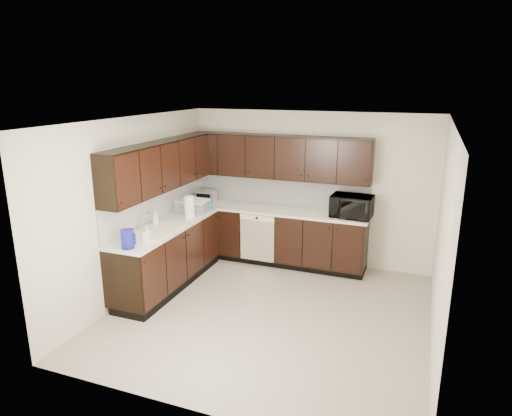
{
  "coord_description": "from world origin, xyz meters",
  "views": [
    {
      "loc": [
        1.76,
        -5.14,
        2.95
      ],
      "look_at": [
        -0.41,
        0.6,
        1.24
      ],
      "focal_mm": 32.0,
      "sensor_mm": 36.0,
      "label": 1
    }
  ],
  "objects_px": {
    "sink": "(155,235)",
    "blue_pitcher": "(128,239)",
    "storage_bin": "(193,206)",
    "toaster_oven": "(206,196)",
    "microwave": "(352,206)"
  },
  "relations": [
    {
      "from": "sink",
      "to": "blue_pitcher",
      "type": "xyz_separation_m",
      "value": [
        0.05,
        -0.69,
        0.18
      ]
    },
    {
      "from": "microwave",
      "to": "blue_pitcher",
      "type": "distance_m",
      "value": 3.34
    },
    {
      "from": "microwave",
      "to": "toaster_oven",
      "type": "distance_m",
      "value": 2.5
    },
    {
      "from": "sink",
      "to": "storage_bin",
      "type": "relative_size",
      "value": 1.72
    },
    {
      "from": "storage_bin",
      "to": "blue_pitcher",
      "type": "height_order",
      "value": "blue_pitcher"
    },
    {
      "from": "storage_bin",
      "to": "toaster_oven",
      "type": "bearing_deg",
      "value": 97.2
    },
    {
      "from": "sink",
      "to": "toaster_oven",
      "type": "bearing_deg",
      "value": 92.3
    },
    {
      "from": "toaster_oven",
      "to": "storage_bin",
      "type": "distance_m",
      "value": 0.65
    },
    {
      "from": "sink",
      "to": "storage_bin",
      "type": "xyz_separation_m",
      "value": [
        0.01,
        1.07,
        0.15
      ]
    },
    {
      "from": "blue_pitcher",
      "to": "storage_bin",
      "type": "bearing_deg",
      "value": 92.74
    },
    {
      "from": "toaster_oven",
      "to": "storage_bin",
      "type": "bearing_deg",
      "value": -87.25
    },
    {
      "from": "blue_pitcher",
      "to": "sink",
      "type": "bearing_deg",
      "value": 95.76
    },
    {
      "from": "microwave",
      "to": "storage_bin",
      "type": "relative_size",
      "value": 1.29
    },
    {
      "from": "sink",
      "to": "blue_pitcher",
      "type": "bearing_deg",
      "value": -85.72
    },
    {
      "from": "blue_pitcher",
      "to": "toaster_oven",
      "type": "bearing_deg",
      "value": 94.34
    }
  ]
}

